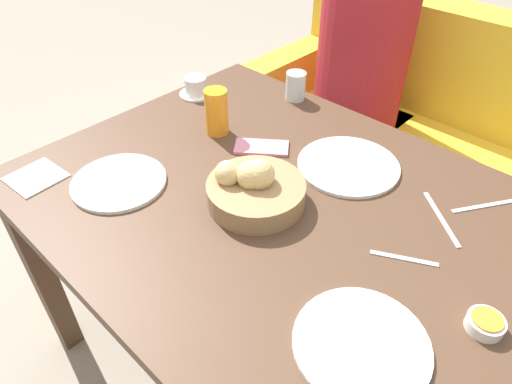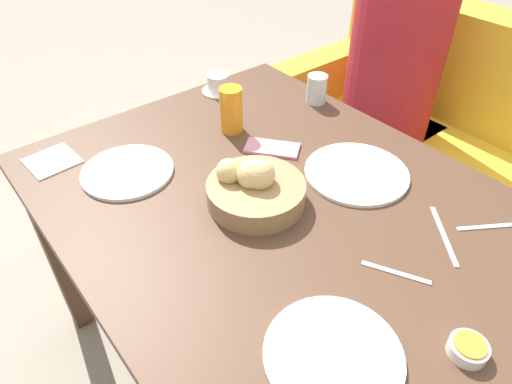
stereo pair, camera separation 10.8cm
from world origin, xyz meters
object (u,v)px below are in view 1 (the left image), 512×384
(plate_near_left, at_px, (119,182))
(couch, at_px, (431,158))
(jam_bowl_honey, at_px, (485,323))
(cell_phone, at_px, (262,147))
(plate_far_center, at_px, (348,165))
(seated_person, at_px, (356,101))
(knife_silver, at_px, (487,205))
(juice_glass, at_px, (216,112))
(napkin, at_px, (36,177))
(spoon_coffee, at_px, (404,258))
(plate_near_right, at_px, (361,344))
(bread_basket, at_px, (254,188))
(coffee_cup, at_px, (196,87))
(fork_silver, at_px, (441,218))
(water_tumbler, at_px, (296,86))

(plate_near_left, bearing_deg, couch, 76.33)
(jam_bowl_honey, bearing_deg, cell_phone, 167.90)
(plate_near_left, height_order, plate_far_center, same)
(seated_person, relative_size, knife_silver, 7.66)
(knife_silver, height_order, cell_phone, cell_phone)
(juice_glass, height_order, napkin, juice_glass)
(spoon_coffee, xyz_separation_m, cell_phone, (-0.50, 0.10, 0.00))
(plate_near_right, bearing_deg, bread_basket, 159.29)
(plate_near_left, xyz_separation_m, coffee_cup, (-0.22, 0.45, 0.02))
(fork_silver, bearing_deg, seated_person, 133.95)
(juice_glass, bearing_deg, coffee_cup, 153.72)
(seated_person, distance_m, coffee_cup, 0.75)
(plate_near_right, distance_m, spoon_coffee, 0.24)
(water_tumbler, distance_m, napkin, 0.82)
(plate_near_left, distance_m, cell_phone, 0.40)
(seated_person, height_order, napkin, seated_person)
(couch, height_order, cell_phone, couch)
(coffee_cup, xyz_separation_m, fork_silver, (0.88, -0.01, -0.03))
(juice_glass, height_order, knife_silver, juice_glass)
(spoon_coffee, relative_size, napkin, 0.97)
(couch, height_order, plate_near_left, couch)
(bread_basket, distance_m, water_tumbler, 0.54)
(plate_near_left, height_order, coffee_cup, coffee_cup)
(couch, xyz_separation_m, seated_person, (-0.32, -0.15, 0.22))
(napkin, bearing_deg, seated_person, 82.50)
(plate_near_right, relative_size, plate_far_center, 0.90)
(knife_silver, bearing_deg, bread_basket, -138.24)
(bread_basket, xyz_separation_m, water_tumbler, (-0.26, 0.47, 0.01))
(jam_bowl_honey, relative_size, spoon_coffee, 0.52)
(plate_near_right, distance_m, plate_far_center, 0.53)
(fork_silver, bearing_deg, coffee_cup, 179.31)
(jam_bowl_honey, bearing_deg, plate_near_left, -165.57)
(coffee_cup, height_order, knife_silver, coffee_cup)
(seated_person, bearing_deg, cell_phone, -77.91)
(knife_silver, bearing_deg, coffee_cup, -173.39)
(coffee_cup, bearing_deg, spoon_coffee, -11.65)
(juice_glass, bearing_deg, water_tumbler, 84.09)
(water_tumbler, relative_size, spoon_coffee, 0.70)
(jam_bowl_honey, xyz_separation_m, fork_silver, (-0.19, 0.22, -0.01))
(plate_far_center, xyz_separation_m, knife_silver, (0.33, 0.10, -0.00))
(plate_near_left, relative_size, knife_silver, 1.46)
(couch, bearing_deg, water_tumbler, -113.97)
(couch, bearing_deg, plate_near_right, -72.59)
(juice_glass, relative_size, spoon_coffee, 1.04)
(plate_near_left, height_order, water_tumbler, water_tumbler)
(coffee_cup, distance_m, spoon_coffee, 0.89)
(couch, xyz_separation_m, plate_far_center, (0.07, -0.82, 0.43))
(water_tumbler, bearing_deg, spoon_coffee, -31.92)
(seated_person, relative_size, plate_far_center, 4.65)
(bread_basket, relative_size, water_tumbler, 2.60)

